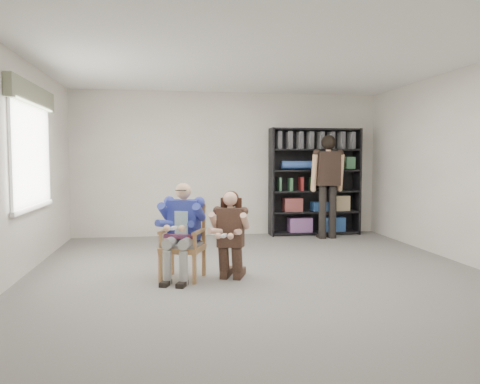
{
  "coord_description": "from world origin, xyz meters",
  "views": [
    {
      "loc": [
        -1.14,
        -5.63,
        1.49
      ],
      "look_at": [
        -0.2,
        0.6,
        1.05
      ],
      "focal_mm": 35.0,
      "sensor_mm": 36.0,
      "label": 1
    }
  ],
  "objects": [
    {
      "name": "kneeling_woman",
      "position": [
        -0.41,
        0.03,
        0.55
      ],
      "size": [
        0.7,
        0.86,
        1.11
      ],
      "primitive_type": null,
      "rotation": [
        0.0,
        0.0,
        -0.35
      ],
      "color": "#341D1A",
      "rests_on": "floor"
    },
    {
      "name": "standing_man",
      "position": [
        1.8,
        2.78,
        0.96
      ],
      "size": [
        0.61,
        0.36,
        1.93
      ],
      "primitive_type": null,
      "rotation": [
        0.0,
        0.0,
        0.05
      ],
      "color": "black",
      "rests_on": "floor"
    },
    {
      "name": "bookshelf",
      "position": [
        1.7,
        3.28,
        1.05
      ],
      "size": [
        1.8,
        0.38,
        2.1
      ],
      "primitive_type": null,
      "color": "black",
      "rests_on": "floor"
    },
    {
      "name": "room_shell",
      "position": [
        0.0,
        0.0,
        1.4
      ],
      "size": [
        6.0,
        7.0,
        2.8
      ],
      "primitive_type": null,
      "color": "beige",
      "rests_on": "ground"
    },
    {
      "name": "window_left",
      "position": [
        -2.95,
        1.0,
        1.63
      ],
      "size": [
        0.16,
        2.0,
        1.75
      ],
      "primitive_type": null,
      "color": "white",
      "rests_on": "room_shell"
    },
    {
      "name": "floor",
      "position": [
        0.0,
        0.0,
        0.0
      ],
      "size": [
        6.0,
        7.0,
        0.01
      ],
      "primitive_type": "cube",
      "color": "slate",
      "rests_on": "ground"
    },
    {
      "name": "seated_man",
      "position": [
        -0.99,
        0.15,
        0.61
      ],
      "size": [
        0.74,
        0.86,
        1.21
      ],
      "primitive_type": null,
      "rotation": [
        0.0,
        0.0,
        -0.35
      ],
      "color": "navy",
      "rests_on": "floor"
    },
    {
      "name": "armchair",
      "position": [
        -0.99,
        0.15,
        0.47
      ],
      "size": [
        0.69,
        0.68,
        0.93
      ],
      "primitive_type": null,
      "rotation": [
        0.0,
        0.0,
        -0.35
      ],
      "color": "#AA6240",
      "rests_on": "floor"
    }
  ]
}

